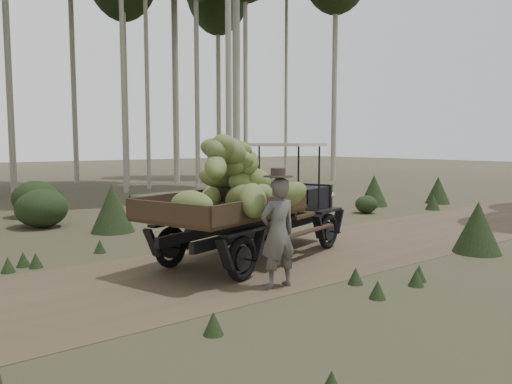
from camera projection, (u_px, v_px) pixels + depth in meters
ground at (235, 267)px, 9.76m from camera, size 120.00×120.00×0.00m
dirt_track at (235, 267)px, 9.76m from camera, size 70.00×4.00×0.01m
banana_truck at (248, 189)px, 10.03m from camera, size 5.51×3.46×2.68m
farmer at (278, 231)px, 8.32m from camera, size 0.71×0.54×2.01m
undergrowth at (254, 235)px, 10.38m from camera, size 24.34×21.80×1.30m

